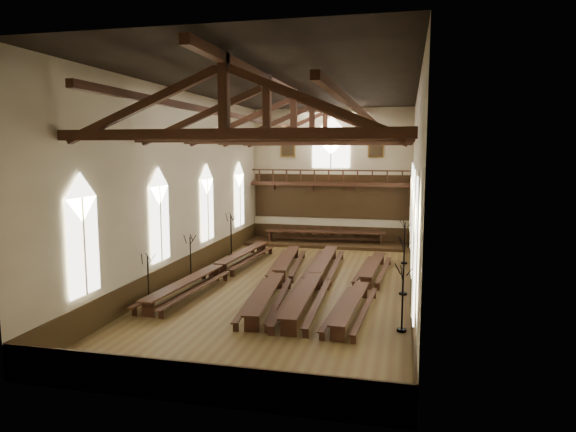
% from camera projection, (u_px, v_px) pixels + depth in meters
% --- Properties ---
extents(ground, '(26.00, 26.00, 0.00)m').
position_uv_depth(ground, '(293.00, 284.00, 26.58)').
color(ground, brown).
rests_on(ground, ground).
extents(room_walls, '(26.00, 26.00, 26.00)m').
position_uv_depth(room_walls, '(294.00, 159.00, 25.76)').
color(room_walls, '#C4B794').
rests_on(room_walls, ground).
extents(wainscot_band, '(12.00, 26.00, 1.20)m').
position_uv_depth(wainscot_band, '(293.00, 273.00, 26.50)').
color(wainscot_band, '#34250F').
rests_on(wainscot_band, ground).
extents(side_windows, '(11.85, 19.80, 4.50)m').
position_uv_depth(side_windows, '(294.00, 213.00, 26.10)').
color(side_windows, white).
rests_on(side_windows, room_walls).
extents(end_window, '(2.80, 0.12, 3.80)m').
position_uv_depth(end_window, '(331.00, 146.00, 38.12)').
color(end_window, white).
rests_on(end_window, room_walls).
extents(minstrels_gallery, '(11.80, 1.24, 3.70)m').
position_uv_depth(minstrels_gallery, '(330.00, 191.00, 38.31)').
color(minstrels_gallery, '#3A1F12').
rests_on(minstrels_gallery, room_walls).
extents(portraits, '(7.75, 0.09, 1.45)m').
position_uv_depth(portraits, '(331.00, 148.00, 38.13)').
color(portraits, brown).
rests_on(portraits, room_walls).
extents(roof_trusses, '(11.70, 25.70, 2.80)m').
position_uv_depth(roof_trusses, '(294.00, 124.00, 25.53)').
color(roof_trusses, '#3A1F12').
rests_on(roof_trusses, room_walls).
extents(refectory_row_a, '(2.01, 14.59, 0.76)m').
position_uv_depth(refectory_row_a, '(218.00, 268.00, 27.83)').
color(refectory_row_a, '#3A1F12').
rests_on(refectory_row_a, ground).
extents(refectory_row_b, '(2.18, 14.42, 0.74)m').
position_uv_depth(refectory_row_b, '(278.00, 275.00, 26.27)').
color(refectory_row_b, '#3A1F12').
rests_on(refectory_row_b, ground).
extents(refectory_row_c, '(1.83, 14.77, 0.78)m').
position_uv_depth(refectory_row_c, '(315.00, 277.00, 25.86)').
color(refectory_row_c, '#3A1F12').
rests_on(refectory_row_c, ground).
extents(refectory_row_d, '(1.79, 13.95, 0.69)m').
position_uv_depth(refectory_row_d, '(364.00, 283.00, 24.83)').
color(refectory_row_d, '#3A1F12').
rests_on(refectory_row_d, ground).
extents(dais, '(11.40, 3.14, 0.21)m').
position_uv_depth(dais, '(325.00, 244.00, 37.62)').
color(dais, '#34250F').
rests_on(dais, ground).
extents(high_table, '(8.80, 1.70, 0.82)m').
position_uv_depth(high_table, '(325.00, 233.00, 37.52)').
color(high_table, '#3A1F12').
rests_on(high_table, dais).
extents(high_chairs, '(7.66, 0.47, 0.98)m').
position_uv_depth(high_chairs, '(327.00, 233.00, 38.35)').
color(high_chairs, '#3A1F12').
rests_on(high_chairs, dais).
extents(candelabrum_left_near, '(0.67, 0.72, 2.36)m').
position_uv_depth(candelabrum_left_near, '(149.00, 289.00, 22.94)').
color(candelabrum_left_near, black).
rests_on(candelabrum_left_near, ground).
extents(candelabrum_left_mid, '(0.75, 0.70, 2.47)m').
position_uv_depth(candelabrum_left_mid, '(191.00, 266.00, 27.39)').
color(candelabrum_left_mid, black).
rests_on(candelabrum_left_mid, ground).
extents(candelabrum_left_far, '(0.84, 0.85, 2.86)m').
position_uv_depth(candelabrum_left_far, '(231.00, 243.00, 33.64)').
color(candelabrum_left_far, black).
rests_on(candelabrum_left_far, ground).
extents(candelabrum_right_near, '(0.78, 0.78, 2.64)m').
position_uv_depth(candelabrum_right_near, '(402.00, 311.00, 19.57)').
color(candelabrum_right_near, black).
rests_on(candelabrum_right_near, ground).
extents(candelabrum_right_mid, '(0.79, 0.87, 2.83)m').
position_uv_depth(candelabrum_right_mid, '(403.00, 277.00, 24.57)').
color(candelabrum_right_mid, black).
rests_on(candelabrum_right_mid, ground).
extents(candelabrum_right_far, '(0.81, 0.81, 2.73)m').
position_uv_depth(candelabrum_right_far, '(404.00, 250.00, 31.28)').
color(candelabrum_right_far, black).
rests_on(candelabrum_right_far, ground).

